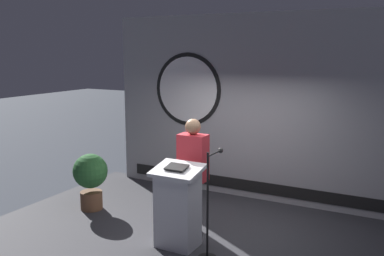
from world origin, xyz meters
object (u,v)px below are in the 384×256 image
at_px(potted_plant, 90,176).
at_px(podium, 178,207).
at_px(speaker_person, 193,176).
at_px(microphone_stand, 209,222).

bearing_deg(potted_plant, podium, -14.78).
height_order(speaker_person, potted_plant, speaker_person).
bearing_deg(speaker_person, podium, -86.53).
bearing_deg(podium, microphone_stand, -10.82).
relative_size(speaker_person, potted_plant, 1.78).
bearing_deg(microphone_stand, potted_plant, 166.04).
xyz_separation_m(podium, potted_plant, (-1.95, 0.51, 0.01)).
relative_size(podium, speaker_person, 0.68).
relative_size(microphone_stand, potted_plant, 1.48).
distance_m(speaker_person, microphone_stand, 0.87).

